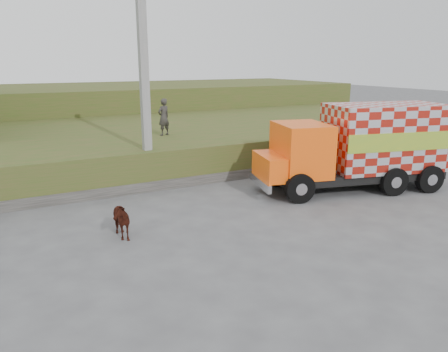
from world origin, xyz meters
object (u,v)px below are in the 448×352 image
cow (118,219)px  pedestrian (164,117)px  cargo_truck (361,146)px  utility_pole (144,81)px

cow → pedestrian: 8.48m
cow → cargo_truck: bearing=0.2°
utility_pole → cargo_truck: size_ratio=1.06×
utility_pole → cow: bearing=-118.1°
utility_pole → pedestrian: bearing=58.8°
utility_pole → cow: 6.07m
cow → pedestrian: pedestrian is taller
cargo_truck → pedestrian: size_ratio=4.55×
utility_pole → cow: utility_pole is taller
cow → pedestrian: (4.07, 7.22, 1.80)m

